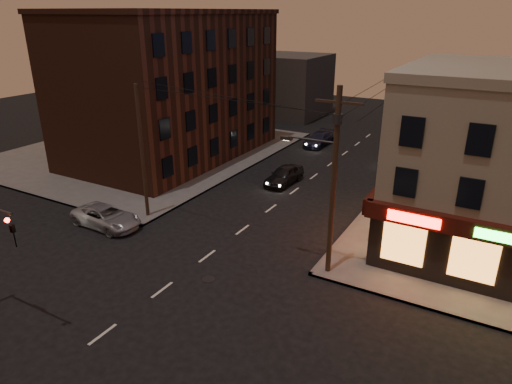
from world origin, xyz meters
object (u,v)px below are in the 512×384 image
Objects in this scene: fire_hydrant at (374,230)px; sedan_near at (284,175)px; sedan_mid at (396,153)px; suv_cross at (106,217)px; sedan_far at (319,139)px.

sedan_near is at bearing 147.43° from fire_hydrant.
suv_cross is at bearing -121.20° from sedan_mid.
sedan_mid is 5.97× the size of fire_hydrant.
sedan_far is at bearing -8.33° from suv_cross.
suv_cross is 25.77m from sedan_far.
sedan_mid is at bearing 62.86° from sedan_near.
suv_cross is at bearing -98.35° from sedan_far.
sedan_near is 12.82m from sedan_mid.
sedan_mid is 8.48m from sedan_far.
sedan_near is 12.38m from sedan_far.
suv_cross is at bearing -113.74° from sedan_near.
suv_cross is 17.47m from fire_hydrant.
sedan_mid is at bearing -26.28° from suv_cross.
fire_hydrant is at bearing -56.10° from sedan_far.
sedan_mid is 17.22m from fire_hydrant.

